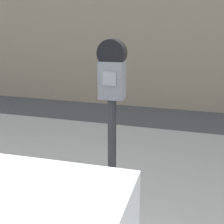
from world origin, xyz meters
TOP-DOWN VIEW (x-y plane):
  - sidewalk at (0.00, 2.20)m, footprint 24.00×2.80m
  - parking_meter at (0.41, 1.31)m, footprint 0.22×0.13m

SIDE VIEW (x-z plane):
  - sidewalk at x=0.00m, z-range 0.00..0.11m
  - parking_meter at x=0.41m, z-range 0.40..1.88m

